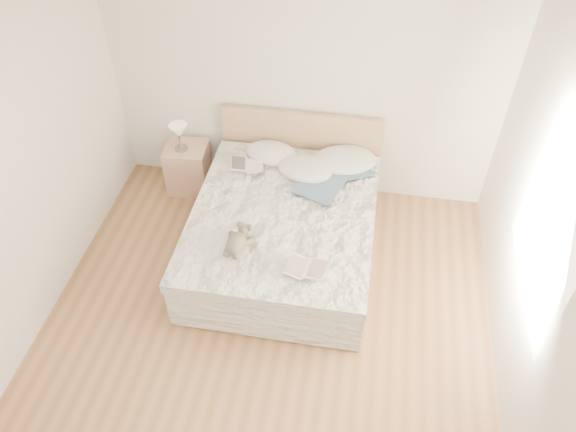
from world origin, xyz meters
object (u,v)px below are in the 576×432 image
object	(u,v)px
teddy_bear	(237,248)
childrens_book	(307,268)
photo_book	(247,165)
nightstand	(188,168)
table_lamp	(179,132)
bed	(285,228)

from	to	relation	value
teddy_bear	childrens_book	bearing A→B (deg)	1.04
photo_book	childrens_book	distance (m)	1.50
nightstand	table_lamp	size ratio (longest dim) A/B	1.82
nightstand	childrens_book	world-z (taller)	childrens_book
teddy_bear	table_lamp	bearing A→B (deg)	135.32
bed	childrens_book	bearing A→B (deg)	-66.24
table_lamp	teddy_bear	xyz separation A→B (m)	(0.95, -1.39, -0.13)
childrens_book	teddy_bear	bearing A→B (deg)	-178.31
bed	teddy_bear	bearing A→B (deg)	-115.70
table_lamp	teddy_bear	size ratio (longest dim) A/B	0.98
table_lamp	teddy_bear	world-z (taller)	table_lamp
table_lamp	photo_book	xyz separation A→B (m)	(0.78, -0.23, -0.15)
table_lamp	teddy_bear	distance (m)	1.69
table_lamp	childrens_book	size ratio (longest dim) A/B	0.85
photo_book	childrens_book	world-z (taller)	photo_book
bed	photo_book	world-z (taller)	bed
bed	nightstand	bearing A→B (deg)	147.63
table_lamp	childrens_book	xyz separation A→B (m)	(1.59, -1.50, -0.15)
bed	photo_book	size ratio (longest dim) A/B	6.04
photo_book	teddy_bear	distance (m)	1.17
nightstand	photo_book	world-z (taller)	photo_book
bed	childrens_book	world-z (taller)	bed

